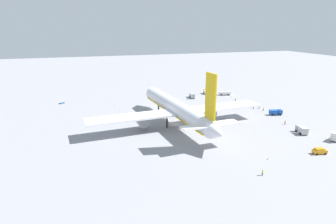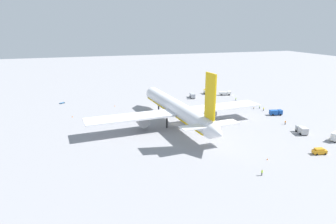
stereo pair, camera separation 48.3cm
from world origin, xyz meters
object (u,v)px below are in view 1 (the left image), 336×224
at_px(airliner, 177,109).
at_px(service_truck_5, 336,136).
at_px(service_truck_2, 302,130).
at_px(baggage_cart_0, 62,103).
at_px(service_truck_4, 206,92).
at_px(traffic_cone_1, 115,106).
at_px(ground_worker_2, 285,122).
at_px(ground_worker_5, 263,172).
at_px(traffic_cone_0, 72,117).
at_px(service_truck_0, 276,112).
at_px(ground_worker_3, 263,109).
at_px(ground_worker_1, 235,99).
at_px(ground_worker_4, 254,107).
at_px(traffic_cone_2, 268,159).
at_px(service_truck_3, 225,93).
at_px(service_truck_1, 192,95).
at_px(service_van, 320,151).
at_px(ground_worker_0, 259,107).

distance_m(airliner, service_truck_5, 58.03).
bearing_deg(service_truck_2, baggage_cart_0, 49.04).
xyz_separation_m(service_truck_4, traffic_cone_1, (-11.95, 55.62, -1.03)).
bearing_deg(traffic_cone_1, ground_worker_2, -128.75).
height_order(ground_worker_5, traffic_cone_0, ground_worker_5).
xyz_separation_m(service_truck_0, ground_worker_3, (7.64, 0.98, -0.47)).
height_order(service_truck_4, ground_worker_1, service_truck_4).
bearing_deg(traffic_cone_0, ground_worker_4, -98.80).
distance_m(service_truck_5, traffic_cone_0, 104.88).
height_order(ground_worker_4, traffic_cone_1, ground_worker_4).
relative_size(service_truck_0, ground_worker_3, 3.34).
xyz_separation_m(service_truck_2, baggage_cart_0, (74.88, 86.26, -1.23)).
relative_size(airliner, service_truck_0, 12.54).
height_order(service_truck_2, ground_worker_2, service_truck_2).
bearing_deg(traffic_cone_2, ground_worker_3, -34.00).
xyz_separation_m(service_truck_4, traffic_cone_0, (-24.62, 76.03, -1.03)).
bearing_deg(ground_worker_4, traffic_cone_0, 81.20).
relative_size(service_truck_5, ground_worker_5, 3.57).
height_order(service_truck_0, ground_worker_3, service_truck_0).
relative_size(service_truck_3, ground_worker_3, 4.03).
xyz_separation_m(service_truck_1, service_truck_5, (-75.02, -23.42, 0.28)).
relative_size(ground_worker_4, traffic_cone_1, 3.07).
relative_size(airliner, service_van, 16.36).
height_order(service_truck_0, traffic_cone_2, service_truck_0).
bearing_deg(traffic_cone_1, service_truck_4, -77.87).
bearing_deg(ground_worker_4, service_van, 168.52).
height_order(service_truck_0, service_truck_4, service_truck_4).
distance_m(ground_worker_5, traffic_cone_2, 10.71).
relative_size(service_truck_3, ground_worker_1, 4.25).
height_order(ground_worker_1, ground_worker_2, ground_worker_2).
xyz_separation_m(baggage_cart_0, ground_worker_1, (-22.45, -89.07, 0.57)).
distance_m(airliner, service_truck_2, 47.62).
bearing_deg(service_truck_1, service_truck_4, -59.09).
distance_m(service_truck_1, traffic_cone_1, 44.23).
bearing_deg(service_truck_2, service_truck_0, -14.58).
xyz_separation_m(service_truck_1, ground_worker_5, (-88.62, 16.39, -0.52)).
xyz_separation_m(service_van, traffic_cone_1, (77.37, 52.89, -0.76)).
relative_size(baggage_cart_0, ground_worker_0, 1.82).
xyz_separation_m(ground_worker_0, ground_worker_1, (17.71, 2.70, -0.02)).
distance_m(service_truck_1, service_truck_4, 13.61).
bearing_deg(ground_worker_5, traffic_cone_1, 18.23).
bearing_deg(ground_worker_1, traffic_cone_1, 82.68).
bearing_deg(service_truck_0, traffic_cone_1, 60.76).
bearing_deg(baggage_cart_0, service_truck_5, -132.30).
relative_size(ground_worker_2, traffic_cone_1, 3.17).
height_order(service_truck_2, traffic_cone_2, service_truck_2).
relative_size(service_truck_5, traffic_cone_1, 11.11).
bearing_deg(ground_worker_3, service_truck_2, 170.71).
bearing_deg(service_truck_0, service_truck_2, 165.42).
height_order(ground_worker_0, ground_worker_4, ground_worker_0).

